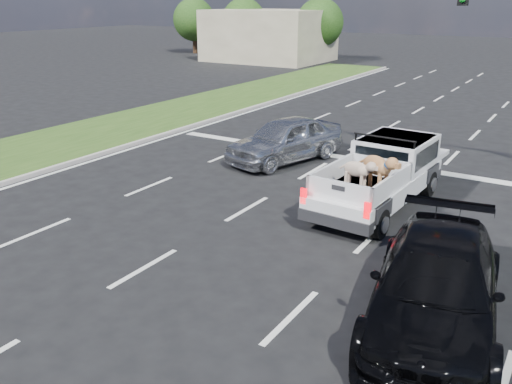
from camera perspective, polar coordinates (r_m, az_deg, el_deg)
ground at (r=10.69m, az=-4.73°, el=-10.31°), size 160.00×160.00×0.00m
road_markings at (r=15.94m, az=9.39°, el=-0.09°), size 17.75×60.00×0.01m
grass_median_left at (r=22.35m, az=-19.58°, el=4.89°), size 5.00×60.00×0.10m
curb_left at (r=20.53m, az=-15.24°, el=4.15°), size 0.15×60.00×0.14m
building_left at (r=50.46m, az=1.38°, el=16.15°), size 10.00×8.00×4.40m
tree_far_a at (r=57.71m, az=-6.54°, el=17.56°), size 4.20×4.20×5.40m
tree_far_b at (r=54.21m, az=-1.30°, el=17.55°), size 4.20×4.20×5.40m
tree_far_c at (r=50.29m, az=6.72°, el=17.26°), size 4.20×4.20×5.40m
pickup_truck at (r=14.89m, az=13.08°, el=1.85°), size 2.16×5.21×1.92m
silver_sedan at (r=18.74m, az=3.09°, el=5.57°), size 3.02×4.81×1.53m
black_coupe at (r=9.81m, az=18.40°, el=-9.32°), size 2.91×5.38×1.48m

